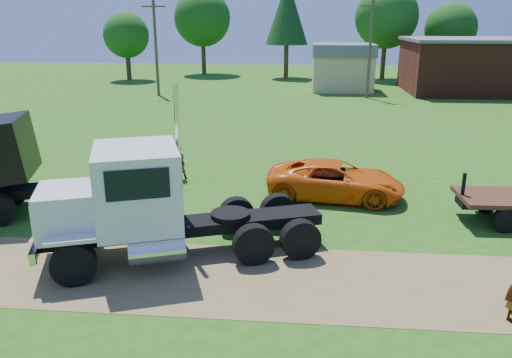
{
  "coord_description": "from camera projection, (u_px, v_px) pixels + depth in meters",
  "views": [
    {
      "loc": [
        -0.17,
        -12.73,
        7.17
      ],
      "look_at": [
        -1.71,
        4.43,
        1.6
      ],
      "focal_mm": 35.0,
      "sensor_mm": 36.0,
      "label": 1
    }
  ],
  "objects": [
    {
      "name": "brick_building",
      "position": [
        484.0,
        65.0,
        49.81
      ],
      "size": [
        15.4,
        10.4,
        5.3
      ],
      "color": "maroon",
      "rests_on": "ground"
    },
    {
      "name": "ground",
      "position": [
        302.0,
        281.0,
        14.25
      ],
      "size": [
        140.0,
        140.0,
        0.0
      ],
      "primitive_type": "plane",
      "color": "#215412",
      "rests_on": "ground"
    },
    {
      "name": "white_semi_tractor",
      "position": [
        142.0,
        204.0,
        15.11
      ],
      "size": [
        8.89,
        5.39,
        5.29
      ],
      "rotation": [
        0.0,
        0.0,
        0.34
      ],
      "color": "black",
      "rests_on": "ground"
    },
    {
      "name": "spectator_b",
      "position": [
        178.0,
        163.0,
        23.03
      ],
      "size": [
        0.99,
        0.97,
        1.61
      ],
      "primitive_type": "imported",
      "rotation": [
        0.0,
        0.0,
        3.82
      ],
      "color": "#999999",
      "rests_on": "ground"
    },
    {
      "name": "orange_pickup",
      "position": [
        335.0,
        180.0,
        20.65
      ],
      "size": [
        5.87,
        3.26,
        1.55
      ],
      "primitive_type": "imported",
      "rotation": [
        0.0,
        0.0,
        1.44
      ],
      "color": "#E0580A",
      "rests_on": "ground"
    },
    {
      "name": "tan_shed",
      "position": [
        343.0,
        67.0,
        51.07
      ],
      "size": [
        6.2,
        5.4,
        4.7
      ],
      "color": "tan",
      "rests_on": "ground"
    },
    {
      "name": "utility_poles",
      "position": [
        370.0,
        46.0,
        45.46
      ],
      "size": [
        42.2,
        0.28,
        9.0
      ],
      "color": "#4E3E2C",
      "rests_on": "ground"
    },
    {
      "name": "tree_row",
      "position": [
        337.0,
        21.0,
        59.99
      ],
      "size": [
        56.43,
        14.51,
        11.78
      ],
      "color": "#382C16",
      "rests_on": "ground"
    },
    {
      "name": "dirt_track",
      "position": [
        302.0,
        281.0,
        14.25
      ],
      "size": [
        120.0,
        4.2,
        0.01
      ],
      "primitive_type": "cube",
      "color": "brown",
      "rests_on": "ground"
    }
  ]
}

